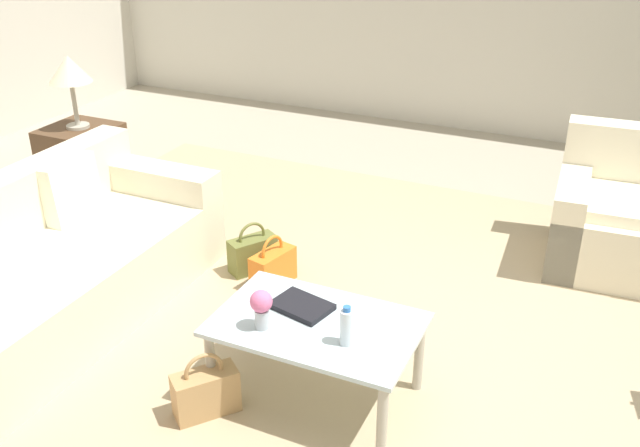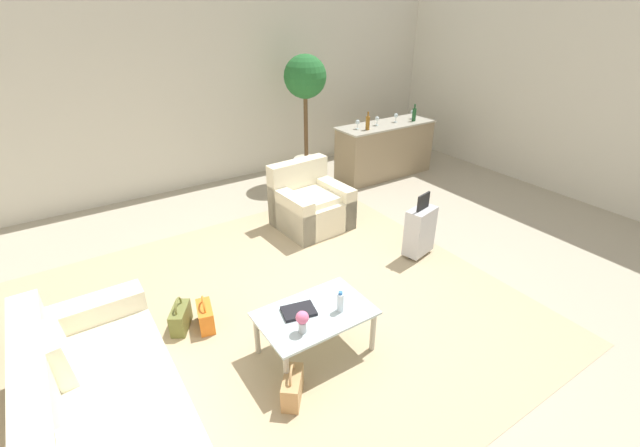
# 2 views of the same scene
# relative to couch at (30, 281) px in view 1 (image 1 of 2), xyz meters

# --- Properties ---
(ground_plane) EXTENTS (12.00, 12.00, 0.00)m
(ground_plane) POSITION_rel_couch_xyz_m (2.19, 0.60, -0.29)
(ground_plane) COLOR #A89E89
(area_rug) EXTENTS (5.20, 4.40, 0.01)m
(area_rug) POSITION_rel_couch_xyz_m (1.59, 0.80, -0.29)
(area_rug) COLOR tan
(area_rug) RESTS_ON ground
(couch) EXTENTS (0.97, 2.41, 0.83)m
(couch) POSITION_rel_couch_xyz_m (0.00, 0.00, 0.00)
(couch) COLOR beige
(couch) RESTS_ON ground
(armchair) EXTENTS (0.97, 0.93, 0.90)m
(armchair) POSITION_rel_couch_xyz_m (3.09, 2.27, 0.01)
(armchair) COLOR beige
(armchair) RESTS_ON ground
(coffee_table) EXTENTS (1.00, 0.65, 0.45)m
(coffee_table) POSITION_rel_couch_xyz_m (1.79, 0.10, 0.10)
(coffee_table) COLOR silver
(coffee_table) RESTS_ON ground
(water_bottle) EXTENTS (0.06, 0.06, 0.20)m
(water_bottle) POSITION_rel_couch_xyz_m (1.99, -0.00, 0.25)
(water_bottle) COLOR silver
(water_bottle) RESTS_ON coffee_table
(coffee_table_book) EXTENTS (0.33, 0.26, 0.03)m
(coffee_table_book) POSITION_rel_couch_xyz_m (1.67, 0.18, 0.17)
(coffee_table_book) COLOR black
(coffee_table_book) RESTS_ON coffee_table
(flower_vase) EXTENTS (0.11, 0.11, 0.21)m
(flower_vase) POSITION_rel_couch_xyz_m (1.57, -0.05, 0.28)
(flower_vase) COLOR #B2B7BC
(flower_vase) RESTS_ON coffee_table
(side_table) EXTENTS (0.53, 0.53, 0.60)m
(side_table) POSITION_rel_couch_xyz_m (-1.01, 1.60, 0.00)
(side_table) COLOR #513823
(side_table) RESTS_ON ground
(table_lamp) EXTENTS (0.33, 0.33, 0.57)m
(table_lamp) POSITION_rel_couch_xyz_m (-1.01, 1.60, 0.75)
(table_lamp) COLOR #ADA899
(table_lamp) RESTS_ON side_table
(handbag_orange) EXTENTS (0.21, 0.34, 0.36)m
(handbag_orange) POSITION_rel_couch_xyz_m (1.07, 0.98, -0.16)
(handbag_orange) COLOR orange
(handbag_orange) RESTS_ON ground
(handbag_tan) EXTENTS (0.31, 0.34, 0.36)m
(handbag_tan) POSITION_rel_couch_xyz_m (1.35, -0.25, -0.16)
(handbag_tan) COLOR tan
(handbag_tan) RESTS_ON ground
(handbag_olive) EXTENTS (0.29, 0.35, 0.36)m
(handbag_olive) POSITION_rel_couch_xyz_m (0.86, 1.09, -0.16)
(handbag_olive) COLOR olive
(handbag_olive) RESTS_ON ground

